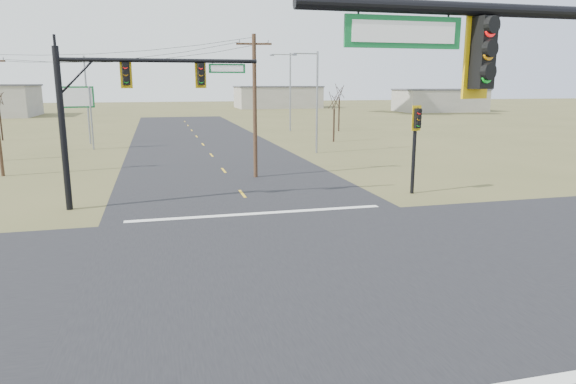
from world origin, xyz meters
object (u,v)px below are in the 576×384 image
(streetlight_b, at_px, (289,88))
(bare_tree_c, at_px, (334,100))
(mast_arm_far, at_px, (124,94))
(highway_sign, at_px, (77,105))
(utility_pole_near, at_px, (255,104))
(pedestal_signal_ne, at_px, (416,131))
(bare_tree_d, at_px, (339,91))
(streetlight_a, at_px, (315,97))
(streetlight_c, at_px, (89,95))

(streetlight_b, relative_size, bare_tree_c, 1.79)
(streetlight_b, bearing_deg, bare_tree_c, -92.72)
(mast_arm_far, bearing_deg, streetlight_b, 53.59)
(highway_sign, bearing_deg, utility_pole_near, -59.99)
(pedestal_signal_ne, xyz_separation_m, streetlight_b, (2.79, 38.47, 1.95))
(utility_pole_near, distance_m, bare_tree_d, 33.84)
(streetlight_a, distance_m, bare_tree_d, 21.34)
(mast_arm_far, relative_size, streetlight_b, 0.98)
(mast_arm_far, height_order, streetlight_a, streetlight_a)
(mast_arm_far, relative_size, streetlight_c, 1.09)
(mast_arm_far, relative_size, utility_pole_near, 1.05)
(streetlight_c, xyz_separation_m, bare_tree_c, (24.18, -4.36, -0.59))
(streetlight_c, height_order, bare_tree_c, streetlight_c)
(streetlight_a, distance_m, streetlight_b, 21.22)
(pedestal_signal_ne, relative_size, streetlight_a, 0.56)
(streetlight_b, bearing_deg, pedestal_signal_ne, -103.47)
(utility_pole_near, bearing_deg, highway_sign, 126.11)
(pedestal_signal_ne, relative_size, streetlight_b, 0.50)
(mast_arm_far, bearing_deg, utility_pole_near, 28.80)
(bare_tree_c, bearing_deg, utility_pole_near, -122.68)
(streetlight_b, distance_m, streetlight_c, 24.27)
(bare_tree_d, bearing_deg, streetlight_c, -166.52)
(mast_arm_far, bearing_deg, pedestal_signal_ne, -14.37)
(pedestal_signal_ne, height_order, streetlight_c, streetlight_c)
(pedestal_signal_ne, xyz_separation_m, streetlight_c, (-19.88, 29.82, 1.36))
(highway_sign, bearing_deg, pedestal_signal_ne, -56.73)
(streetlight_a, bearing_deg, streetlight_c, 124.55)
(streetlight_c, bearing_deg, highway_sign, -117.57)
(mast_arm_far, height_order, bare_tree_d, mast_arm_far)
(utility_pole_near, height_order, bare_tree_d, utility_pole_near)
(mast_arm_far, bearing_deg, bare_tree_d, 45.20)
(streetlight_a, height_order, streetlight_b, streetlight_b)
(pedestal_signal_ne, distance_m, highway_sign, 32.13)
(highway_sign, xyz_separation_m, streetlight_b, (23.18, 13.63, 1.35))
(streetlight_a, bearing_deg, utility_pole_near, -148.04)
(streetlight_b, xyz_separation_m, bare_tree_c, (1.50, -13.01, -1.18))
(streetlight_a, bearing_deg, bare_tree_c, 36.96)
(streetlight_c, distance_m, bare_tree_c, 24.57)
(streetlight_c, xyz_separation_m, bare_tree_d, (28.81, 6.91, 0.17))
(mast_arm_far, relative_size, streetlight_a, 1.10)
(utility_pole_near, xyz_separation_m, highway_sign, (-12.92, 17.71, -0.60))
(pedestal_signal_ne, bearing_deg, bare_tree_c, 73.92)
(pedestal_signal_ne, bearing_deg, utility_pole_near, 129.83)
(streetlight_c, distance_m, bare_tree_d, 29.62)
(highway_sign, relative_size, bare_tree_d, 0.92)
(highway_sign, height_order, bare_tree_c, highway_sign)
(highway_sign, distance_m, streetlight_c, 5.07)
(streetlight_c, bearing_deg, mast_arm_far, -102.15)
(highway_sign, bearing_deg, streetlight_b, 24.36)
(streetlight_b, bearing_deg, mast_arm_far, -124.58)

